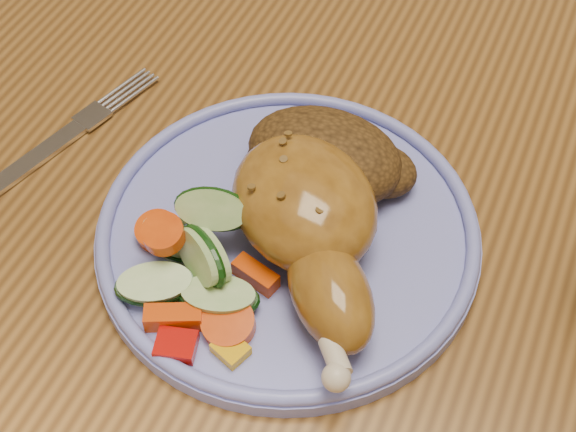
{
  "coord_description": "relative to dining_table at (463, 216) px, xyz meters",
  "views": [
    {
      "loc": [
        0.03,
        -0.44,
        1.2
      ],
      "look_at": [
        -0.1,
        -0.14,
        0.78
      ],
      "focal_mm": 50.0,
      "sensor_mm": 36.0,
      "label": 1
    }
  ],
  "objects": [
    {
      "name": "dining_table",
      "position": [
        0.0,
        0.0,
        0.0
      ],
      "size": [
        0.9,
        1.4,
        0.75
      ],
      "color": "brown",
      "rests_on": "ground"
    },
    {
      "name": "chicken_leg",
      "position": [
        -0.08,
        -0.15,
        0.12
      ],
      "size": [
        0.16,
        0.18,
        0.06
      ],
      "color": "#95631F",
      "rests_on": "plate"
    },
    {
      "name": "plate",
      "position": [
        -0.1,
        -0.14,
        0.09
      ],
      "size": [
        0.26,
        0.26,
        0.01
      ],
      "primitive_type": "cylinder",
      "color": "#757CD3",
      "rests_on": "dining_table"
    },
    {
      "name": "vegetable_pile",
      "position": [
        -0.14,
        -0.2,
        0.11
      ],
      "size": [
        0.11,
        0.12,
        0.06
      ],
      "color": "#A50A05",
      "rests_on": "plate"
    },
    {
      "name": "rice_pilaf",
      "position": [
        -0.09,
        -0.08,
        0.11
      ],
      "size": [
        0.12,
        0.08,
        0.05
      ],
      "color": "#4C3113",
      "rests_on": "plate"
    },
    {
      "name": "fork",
      "position": [
        -0.3,
        -0.13,
        0.09
      ],
      "size": [
        0.07,
        0.17,
        0.0
      ],
      "color": "silver",
      "rests_on": "dining_table"
    },
    {
      "name": "plate_rim",
      "position": [
        -0.1,
        -0.14,
        0.1
      ],
      "size": [
        0.26,
        0.26,
        0.01
      ],
      "primitive_type": "torus",
      "color": "#757CD3",
      "rests_on": "plate"
    }
  ]
}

